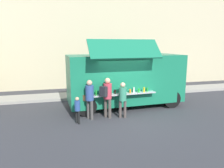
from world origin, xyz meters
name	(u,v)px	position (x,y,z in m)	size (l,w,h in m)	color
ground_plane	(130,119)	(0.00, 0.00, 0.00)	(60.00, 60.00, 0.00)	#38383D
curb_strip	(48,97)	(-3.60, 4.60, 0.07)	(28.00, 1.60, 0.15)	#9E998E
building_behind	(61,36)	(-2.60, 8.50, 3.85)	(32.00, 2.40, 7.70)	beige
food_truck_main	(125,78)	(0.40, 1.98, 1.49)	(5.91, 3.31, 3.45)	#197953
trash_bin	(175,86)	(4.76, 4.30, 0.43)	(0.60, 0.60, 0.86)	#305E38
customer_front_ordering	(123,97)	(-0.25, 0.31, 0.96)	(0.33, 0.33, 1.60)	#4F433E
customer_mid_with_backpack	(107,94)	(-0.93, 0.46, 1.10)	(0.57, 0.54, 1.80)	#4D453F
customer_rear_waiting	(89,96)	(-1.70, 0.50, 1.03)	(0.45, 0.54, 1.74)	#4B4845
child_near_queue	(77,108)	(-2.26, 0.09, 0.68)	(0.23, 0.23, 1.14)	black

